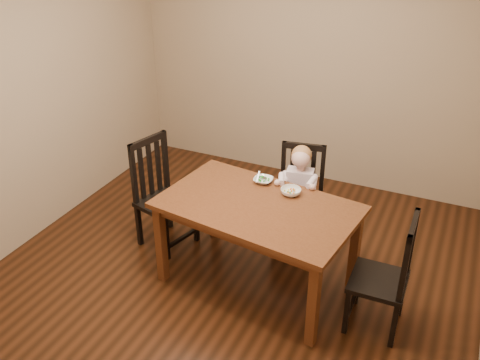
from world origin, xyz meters
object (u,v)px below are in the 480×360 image
at_px(chair_child, 299,199).
at_px(chair_right, 386,277).
at_px(dining_table, 258,214).
at_px(chair_left, 162,195).
at_px(toddler, 299,188).
at_px(bowl_peas, 263,180).
at_px(bowl_veg, 291,192).

bearing_deg(chair_child, chair_right, 129.83).
bearing_deg(dining_table, chair_left, 168.64).
bearing_deg(chair_left, toddler, 126.67).
relative_size(chair_child, bowl_peas, 6.03).
distance_m(bowl_peas, bowl_veg, 0.30).
bearing_deg(chair_right, chair_left, 81.29).
xyz_separation_m(chair_right, bowl_veg, (-0.87, 0.34, 0.33)).
relative_size(chair_left, toddler, 1.92).
relative_size(chair_child, chair_right, 0.99).
bearing_deg(bowl_veg, chair_right, -21.45).
distance_m(dining_table, chair_left, 1.07).
relative_size(chair_child, chair_left, 0.93).
xyz_separation_m(toddler, bowl_peas, (-0.22, -0.31, 0.19)).
relative_size(chair_left, chair_right, 1.06).
xyz_separation_m(dining_table, chair_child, (0.11, 0.72, -0.22)).
bearing_deg(dining_table, toddler, 79.76).
xyz_separation_m(bowl_peas, bowl_veg, (0.28, -0.10, 0.01)).
relative_size(chair_child, bowl_veg, 5.78).
relative_size(chair_right, bowl_veg, 5.85).
distance_m(chair_right, bowl_peas, 1.28).
xyz_separation_m(dining_table, bowl_peas, (-0.10, 0.36, 0.11)).
bearing_deg(dining_table, chair_child, 81.07).
height_order(bowl_peas, bowl_veg, bowl_veg).
relative_size(dining_table, chair_left, 1.60).
bearing_deg(bowl_veg, chair_left, -177.61).
relative_size(dining_table, toddler, 3.08).
bearing_deg(chair_right, bowl_peas, 68.38).
xyz_separation_m(chair_child, chair_right, (0.94, -0.80, 0.01)).
height_order(dining_table, chair_left, chair_left).
distance_m(chair_child, bowl_veg, 0.57).
bearing_deg(bowl_peas, chair_right, -20.89).
relative_size(dining_table, chair_child, 1.71).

